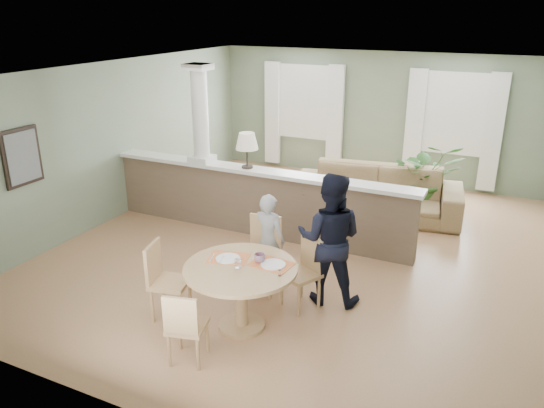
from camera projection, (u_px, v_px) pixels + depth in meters
The scene contains 12 objects.
ground at pixel (302, 247), 8.29m from camera, with size 8.00×8.00×0.00m, color tan.
room_shell at pixel (318, 125), 8.20m from camera, with size 7.02×8.02×2.71m.
pony_wall at pixel (251, 192), 8.61m from camera, with size 5.32×0.38×2.70m.
sofa at pixel (375, 192), 9.43m from camera, with size 2.95×1.15×0.86m, color #92784F.
houseplant at pixel (427, 176), 9.54m from camera, with size 1.20×1.04×1.33m, color #366829.
dining_table at pixel (241, 279), 6.03m from camera, with size 1.30×1.30×0.89m.
chair_far_boy at pixel (263, 250), 6.93m from camera, with size 0.50×0.50×0.99m.
chair_far_man at pixel (305, 269), 6.54m from camera, with size 0.55×0.55×0.91m.
chair_near at pixel (185, 325), 5.44m from camera, with size 0.47×0.47×0.85m.
chair_side at pixel (164, 277), 6.28m from camera, with size 0.52×0.52×0.95m.
child_person at pixel (268, 240), 7.01m from camera, with size 0.47×0.31×1.28m, color #949599.
man_person at pixel (330, 239), 6.52m from camera, with size 0.82×0.64×1.70m, color black.
Camera 1 is at (2.82, -7.00, 3.53)m, focal length 35.00 mm.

